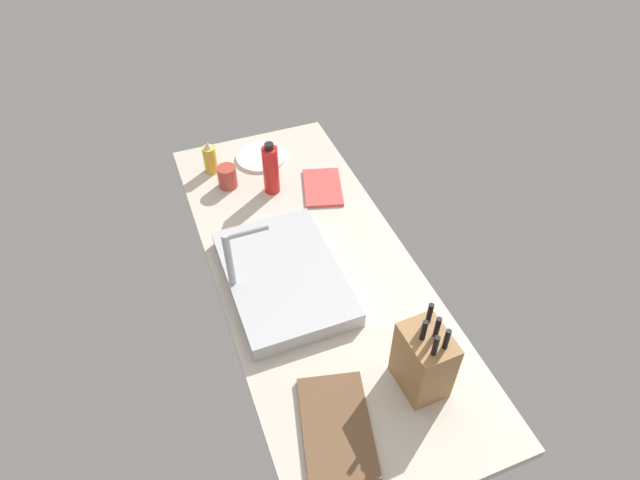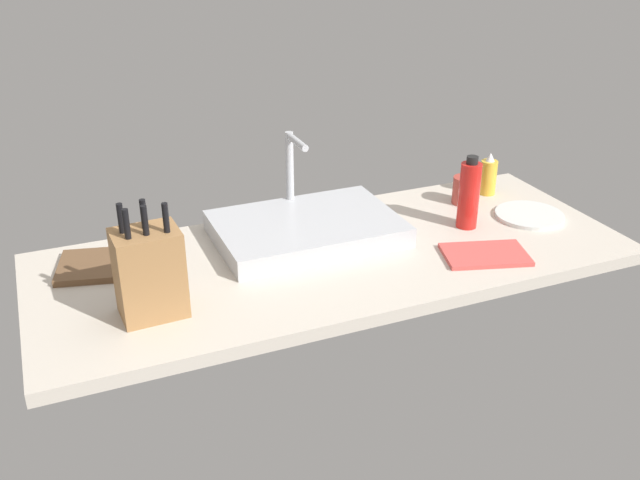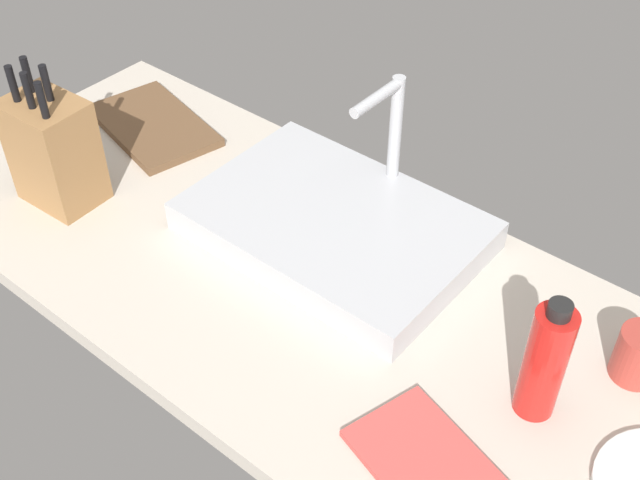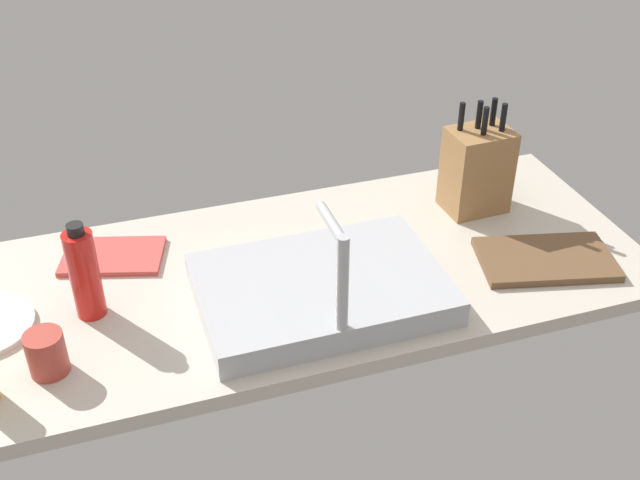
# 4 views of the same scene
# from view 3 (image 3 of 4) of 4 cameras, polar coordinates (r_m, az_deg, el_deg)

# --- Properties ---
(countertop_slab) EXTENTS (1.63, 0.66, 0.04)m
(countertop_slab) POSITION_cam_3_polar(r_m,az_deg,el_deg) (1.41, -0.79, -3.44)
(countertop_slab) COLOR beige
(countertop_slab) RESTS_ON ground
(sink_basin) EXTENTS (0.51, 0.35, 0.06)m
(sink_basin) POSITION_cam_3_polar(r_m,az_deg,el_deg) (1.46, 1.01, 1.04)
(sink_basin) COLOR #B7BABF
(sink_basin) RESTS_ON countertop_slab
(faucet) EXTENTS (0.06, 0.14, 0.27)m
(faucet) POSITION_cam_3_polar(r_m,az_deg,el_deg) (1.47, 5.08, 7.51)
(faucet) COLOR #B7BABF
(faucet) RESTS_ON countertop_slab
(knife_block) EXTENTS (0.15, 0.12, 0.28)m
(knife_block) POSITION_cam_3_polar(r_m,az_deg,el_deg) (1.58, -18.41, 6.05)
(knife_block) COLOR #9E7042
(knife_block) RESTS_ON countertop_slab
(cutting_board) EXTENTS (0.33, 0.24, 0.02)m
(cutting_board) POSITION_cam_3_polar(r_m,az_deg,el_deg) (1.79, -11.78, 7.99)
(cutting_board) COLOR brown
(cutting_board) RESTS_ON countertop_slab
(water_bottle) EXTENTS (0.06, 0.06, 0.22)m
(water_bottle) POSITION_cam_3_polar(r_m,az_deg,el_deg) (1.18, 15.70, -8.33)
(water_bottle) COLOR red
(water_bottle) RESTS_ON countertop_slab
(dish_towel) EXTENTS (0.26, 0.20, 0.01)m
(dish_towel) POSITION_cam_3_polar(r_m,az_deg,el_deg) (1.16, 7.73, -15.59)
(dish_towel) COLOR #CC4C47
(dish_towel) RESTS_ON countertop_slab
(coffee_mug) EXTENTS (0.07, 0.07, 0.09)m
(coffee_mug) POSITION_cam_3_polar(r_m,az_deg,el_deg) (1.31, 21.75, -7.59)
(coffee_mug) COLOR #B23D33
(coffee_mug) RESTS_ON countertop_slab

